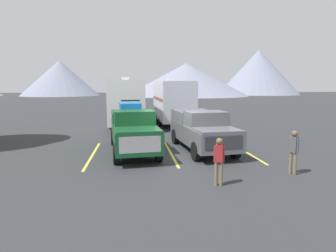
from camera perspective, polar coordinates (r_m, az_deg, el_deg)
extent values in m
plane|color=#2D3033|center=(13.41, 0.91, -6.16)|extent=(240.00, 240.00, 0.00)
cube|color=#144723|center=(14.16, -7.09, -1.53)|extent=(2.55, 6.02, 0.96)
cube|color=#144723|center=(12.01, -6.16, -0.76)|extent=(2.05, 1.82, 0.08)
cube|color=#144723|center=(13.52, -6.94, 1.61)|extent=(2.00, 1.70, 0.72)
cube|color=slate|center=(12.92, -6.67, 1.47)|extent=(1.75, 0.38, 0.53)
cube|color=#144723|center=(15.62, -7.70, 2.09)|extent=(2.20, 2.87, 0.51)
cube|color=silver|center=(11.33, -5.67, -3.73)|extent=(1.68, 0.23, 0.67)
cylinder|color=black|center=(12.45, -1.96, -5.09)|extent=(0.37, 0.96, 0.93)
cylinder|color=black|center=(12.26, -10.40, -5.44)|extent=(0.37, 0.96, 0.93)
cylinder|color=black|center=(16.30, -4.55, -1.92)|extent=(0.37, 0.96, 0.93)
cylinder|color=black|center=(16.15, -10.97, -2.14)|extent=(0.37, 0.96, 0.93)
cube|color=blue|center=(15.58, -7.74, 3.85)|extent=(1.25, 1.82, 0.45)
cylinder|color=black|center=(15.04, -5.85, 3.70)|extent=(0.22, 0.46, 0.44)
cylinder|color=black|center=(14.96, -9.24, 3.61)|extent=(0.22, 0.46, 0.44)
cylinder|color=black|center=(16.21, -6.35, 4.02)|extent=(0.22, 0.46, 0.44)
cylinder|color=black|center=(16.14, -9.50, 3.94)|extent=(0.22, 0.46, 0.44)
cube|color=black|center=(15.07, -7.60, 5.13)|extent=(0.99, 0.18, 0.08)
cube|color=#595B60|center=(14.60, 6.91, -1.51)|extent=(2.58, 5.76, 0.91)
cube|color=#595B60|center=(12.67, 9.98, -0.80)|extent=(2.10, 1.75, 0.08)
cube|color=#595B60|center=(14.02, 7.66, 1.46)|extent=(2.05, 1.64, 0.73)
cube|color=slate|center=(13.47, 8.51, 1.33)|extent=(1.81, 0.39, 0.54)
cube|color=#595B60|center=(15.91, 5.15, 2.07)|extent=(2.24, 2.76, 0.60)
cube|color=silver|center=(12.07, 11.30, -3.45)|extent=(1.73, 0.23, 0.64)
cylinder|color=black|center=(13.33, 13.43, -4.61)|extent=(0.36, 0.87, 0.85)
cylinder|color=black|center=(12.63, 5.73, -5.13)|extent=(0.36, 0.87, 0.85)
cylinder|color=black|center=(16.75, 7.75, -1.84)|extent=(0.36, 0.87, 0.85)
cylinder|color=black|center=(16.20, 1.51, -2.11)|extent=(0.36, 0.87, 0.85)
cube|color=gold|center=(14.19, -15.02, -5.63)|extent=(0.12, 5.50, 0.01)
cube|color=gold|center=(14.15, 0.49, -5.38)|extent=(0.12, 5.50, 0.01)
cube|color=gold|center=(15.10, 15.01, -4.79)|extent=(0.12, 5.50, 0.01)
cube|color=white|center=(22.79, -8.51, 5.08)|extent=(2.81, 7.73, 3.16)
cube|color=#4C6B99|center=(22.81, -11.79, 5.40)|extent=(0.25, 7.34, 0.24)
cube|color=silver|center=(23.91, -8.61, 9.37)|extent=(0.62, 0.72, 0.30)
cube|color=#333333|center=(18.58, -8.33, -1.19)|extent=(0.16, 1.20, 0.12)
cylinder|color=black|center=(22.07, -5.33, 0.52)|extent=(0.24, 0.77, 0.76)
cylinder|color=black|center=(22.06, -11.48, 0.38)|extent=(0.24, 0.77, 0.76)
cylinder|color=black|center=(23.89, -5.59, 1.10)|extent=(0.24, 0.77, 0.76)
cylinder|color=black|center=(23.88, -11.27, 0.98)|extent=(0.24, 0.77, 0.76)
cube|color=silver|center=(23.79, 0.96, 5.24)|extent=(2.78, 6.99, 3.12)
cube|color=brown|center=(23.60, -2.15, 5.59)|extent=(0.23, 6.64, 0.24)
cube|color=silver|center=(24.78, 0.57, 9.31)|extent=(0.62, 0.72, 0.30)
cube|color=#333333|center=(19.99, 2.89, -0.44)|extent=(0.16, 1.20, 0.12)
cylinder|color=black|center=(23.36, 4.15, 0.96)|extent=(0.24, 0.77, 0.76)
cylinder|color=black|center=(22.95, -1.61, 0.85)|extent=(0.24, 0.77, 0.76)
cylinder|color=black|center=(24.97, 3.31, 1.44)|extent=(0.24, 0.77, 0.76)
cylinder|color=black|center=(24.59, -2.09, 1.34)|extent=(0.24, 0.77, 0.76)
cylinder|color=#726047|center=(9.67, 10.72, -9.52)|extent=(0.12, 0.12, 0.82)
cylinder|color=#726047|center=(9.68, 9.72, -9.48)|extent=(0.12, 0.12, 0.82)
cube|color=maroon|center=(9.48, 10.33, -5.45)|extent=(0.29, 0.26, 0.58)
sphere|color=brown|center=(9.40, 10.39, -3.06)|extent=(0.22, 0.22, 0.22)
cylinder|color=maroon|center=(9.49, 11.12, -5.65)|extent=(0.10, 0.10, 0.52)
cylinder|color=maroon|center=(9.50, 9.53, -5.59)|extent=(0.10, 0.10, 0.52)
cylinder|color=#726047|center=(11.66, 24.34, -6.98)|extent=(0.12, 0.12, 0.85)
cylinder|color=#726047|center=(11.73, 23.58, -6.84)|extent=(0.12, 0.12, 0.85)
cube|color=#4C4C51|center=(11.53, 24.16, -3.43)|extent=(0.30, 0.31, 0.60)
sphere|color=brown|center=(11.46, 24.29, -1.40)|extent=(0.23, 0.23, 0.23)
cylinder|color=#4C4C51|center=(11.48, 24.76, -3.67)|extent=(0.10, 0.10, 0.54)
cylinder|color=#4C4C51|center=(11.60, 23.56, -3.48)|extent=(0.10, 0.10, 0.54)
cone|color=gray|center=(98.90, -21.01, 9.05)|extent=(24.73, 24.73, 11.28)
cone|color=gray|center=(91.62, 3.71, 9.38)|extent=(39.13, 39.13, 10.31)
cone|color=gray|center=(109.25, 17.80, 10.32)|extent=(29.12, 29.12, 16.01)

